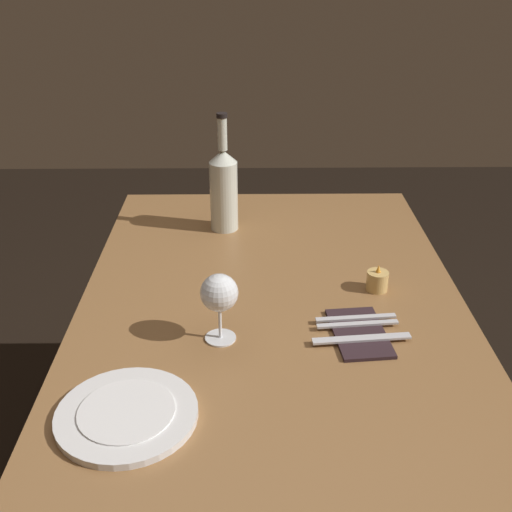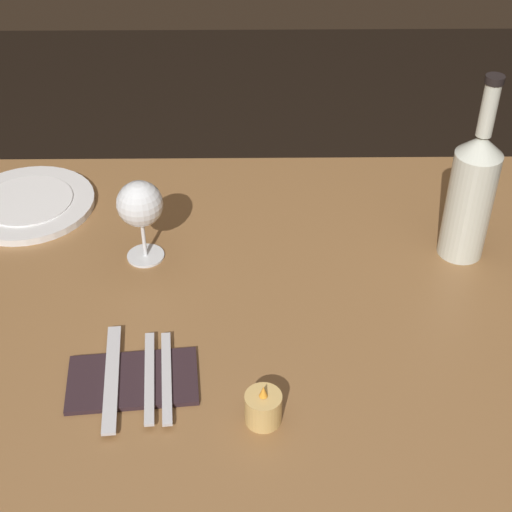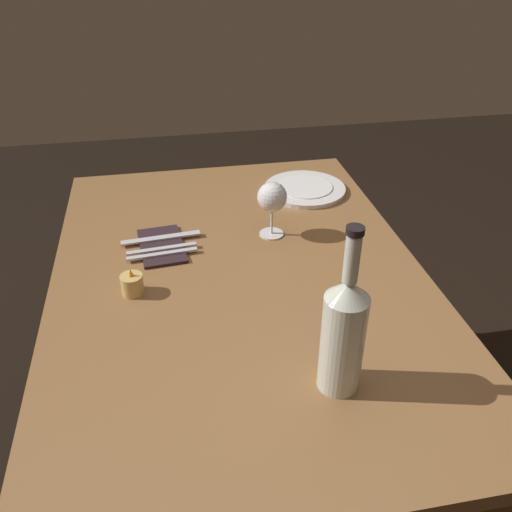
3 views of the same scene
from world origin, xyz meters
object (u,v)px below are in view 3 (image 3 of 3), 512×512
(votive_candle, at_px, (132,285))
(table_knife, at_px, (161,238))
(dinner_plate, at_px, (305,189))
(fork_outer, at_px, (162,254))
(folded_napkin, at_px, (162,246))
(fork_inner, at_px, (162,249))
(wine_glass_left, at_px, (272,199))
(wine_bottle, at_px, (343,332))

(votive_candle, xyz_separation_m, table_knife, (0.22, -0.07, -0.01))
(dinner_plate, xyz_separation_m, fork_outer, (-0.30, 0.45, 0.00))
(fork_outer, bearing_deg, folded_napkin, 0.00)
(fork_inner, xyz_separation_m, fork_outer, (-0.03, 0.00, 0.00))
(dinner_plate, relative_size, fork_inner, 1.41)
(votive_candle, xyz_separation_m, fork_inner, (0.16, -0.07, -0.01))
(votive_candle, relative_size, folded_napkin, 0.34)
(wine_glass_left, relative_size, votive_candle, 2.28)
(wine_glass_left, xyz_separation_m, dinner_plate, (0.24, -0.16, -0.10))
(dinner_plate, bearing_deg, fork_outer, 123.77)
(wine_bottle, bearing_deg, votive_candle, 46.57)
(votive_candle, distance_m, dinner_plate, 0.69)
(dinner_plate, height_order, fork_inner, dinner_plate)
(wine_glass_left, xyz_separation_m, table_knife, (0.02, 0.30, -0.10))
(fork_inner, bearing_deg, table_knife, 0.00)
(folded_napkin, bearing_deg, wine_bottle, -150.82)
(fork_outer, relative_size, table_knife, 0.86)
(fork_inner, relative_size, fork_outer, 1.00)
(votive_candle, distance_m, folded_napkin, 0.20)
(table_knife, bearing_deg, wine_glass_left, -93.56)
(wine_glass_left, height_order, fork_inner, wine_glass_left)
(fork_outer, bearing_deg, wine_bottle, -148.43)
(dinner_plate, height_order, table_knife, dinner_plate)
(dinner_plate, relative_size, fork_outer, 1.41)
(fork_outer, bearing_deg, table_knife, 0.00)
(wine_glass_left, xyz_separation_m, fork_inner, (-0.04, 0.30, -0.10))
(wine_glass_left, distance_m, table_knife, 0.31)
(dinner_plate, height_order, folded_napkin, dinner_plate)
(fork_outer, bearing_deg, wine_glass_left, -78.29)
(votive_candle, relative_size, fork_outer, 0.37)
(fork_inner, bearing_deg, votive_candle, 156.44)
(votive_candle, distance_m, fork_inner, 0.18)
(votive_candle, bearing_deg, folded_napkin, -20.74)
(votive_candle, xyz_separation_m, folded_napkin, (0.19, -0.07, -0.02))
(wine_bottle, xyz_separation_m, table_knife, (0.58, 0.31, -0.12))
(dinner_plate, relative_size, table_knife, 1.21)
(fork_inner, xyz_separation_m, table_knife, (0.05, 0.00, 0.00))
(wine_glass_left, height_order, dinner_plate, wine_glass_left)
(wine_bottle, distance_m, fork_outer, 0.60)
(wine_bottle, bearing_deg, dinner_plate, -10.52)
(folded_napkin, height_order, fork_outer, fork_outer)
(wine_glass_left, distance_m, folded_napkin, 0.32)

